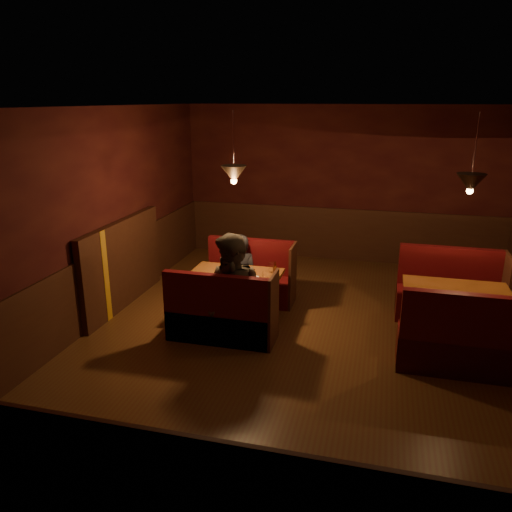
% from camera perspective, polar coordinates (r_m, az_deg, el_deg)
% --- Properties ---
extents(room, '(6.02, 7.02, 2.92)m').
position_cam_1_polar(room, '(6.33, 4.45, -0.33)').
color(room, '#5C2F18').
rests_on(room, ground).
extents(main_table, '(1.26, 0.77, 0.88)m').
position_cam_1_polar(main_table, '(6.98, -2.29, -3.19)').
color(main_table, brown).
rests_on(main_table, ground).
extents(main_bench_far, '(1.39, 0.50, 0.95)m').
position_cam_1_polar(main_bench_far, '(7.69, -0.63, -2.91)').
color(main_bench_far, '#510C12').
rests_on(main_bench_far, ground).
extents(main_bench_near, '(1.39, 0.50, 0.95)m').
position_cam_1_polar(main_bench_near, '(6.43, -3.98, -7.21)').
color(main_bench_near, '#510C12').
rests_on(main_bench_near, ground).
extents(second_table, '(1.28, 0.82, 0.72)m').
position_cam_1_polar(second_table, '(6.76, 21.81, -5.04)').
color(second_table, brown).
rests_on(second_table, ground).
extents(second_bench_far, '(1.42, 0.53, 1.01)m').
position_cam_1_polar(second_bench_far, '(7.55, 21.20, -4.39)').
color(second_bench_far, '#510C12').
rests_on(second_bench_far, ground).
extents(second_bench_near, '(1.42, 0.53, 1.01)m').
position_cam_1_polar(second_bench_near, '(6.16, 22.65, -9.57)').
color(second_bench_near, '#510C12').
rests_on(second_bench_near, ground).
extents(diner_a, '(0.54, 0.38, 1.41)m').
position_cam_1_polar(diner_a, '(7.52, -1.77, -0.13)').
color(diner_a, black).
rests_on(diner_a, ground).
extents(diner_b, '(1.03, 0.92, 1.75)m').
position_cam_1_polar(diner_b, '(6.22, -2.61, -2.30)').
color(diner_b, '#3F362B').
rests_on(diner_b, ground).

